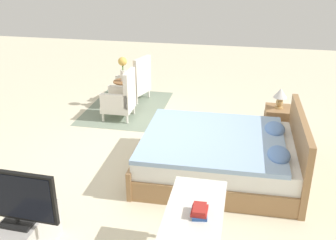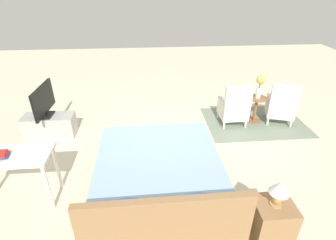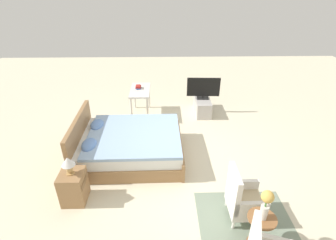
{
  "view_description": "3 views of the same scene",
  "coord_description": "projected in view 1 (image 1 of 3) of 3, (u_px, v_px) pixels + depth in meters",
  "views": [
    {
      "loc": [
        4.95,
        1.27,
        2.93
      ],
      "look_at": [
        0.22,
        0.33,
        0.82
      ],
      "focal_mm": 42.0,
      "sensor_mm": 36.0,
      "label": 1
    },
    {
      "loc": [
        0.22,
        3.84,
        2.79
      ],
      "look_at": [
        -0.1,
        0.07,
        0.71
      ],
      "focal_mm": 28.0,
      "sensor_mm": 36.0,
      "label": 2
    },
    {
      "loc": [
        -4.53,
        0.33,
        3.47
      ],
      "look_at": [
        0.29,
        0.22,
        0.79
      ],
      "focal_mm": 28.0,
      "sensor_mm": 36.0,
      "label": 3
    }
  ],
  "objects": [
    {
      "name": "ground_plane",
      "position": [
        149.0,
        163.0,
        5.85
      ],
      "size": [
        16.0,
        16.0,
        0.0
      ],
      "primitive_type": "plane",
      "color": "beige"
    },
    {
      "name": "floor_rug",
      "position": [
        127.0,
        107.0,
        7.89
      ],
      "size": [
        2.1,
        1.5,
        0.01
      ],
      "color": "gray",
      "rests_on": "ground_plane"
    },
    {
      "name": "bed",
      "position": [
        222.0,
        156.0,
        5.44
      ],
      "size": [
        1.8,
        2.19,
        0.96
      ],
      "color": "#997047",
      "rests_on": "ground_plane"
    },
    {
      "name": "armchair_by_window_left",
      "position": [
        136.0,
        82.0,
        8.18
      ],
      "size": [
        0.68,
        0.68,
        0.92
      ],
      "color": "white",
      "rests_on": "floor_rug"
    },
    {
      "name": "armchair_by_window_right",
      "position": [
        121.0,
        99.0,
        7.26
      ],
      "size": [
        0.55,
        0.55,
        0.92
      ],
      "color": "white",
      "rests_on": "floor_rug"
    },
    {
      "name": "side_table",
      "position": [
        124.0,
        91.0,
        7.76
      ],
      "size": [
        0.4,
        0.4,
        0.56
      ],
      "color": "#936038",
      "rests_on": "ground_plane"
    },
    {
      "name": "flower_vase",
      "position": [
        123.0,
        66.0,
        7.56
      ],
      "size": [
        0.17,
        0.17,
        0.48
      ],
      "color": "silver",
      "rests_on": "side_table"
    },
    {
      "name": "nightstand",
      "position": [
        277.0,
        125.0,
        6.41
      ],
      "size": [
        0.44,
        0.41,
        0.59
      ],
      "color": "#997047",
      "rests_on": "ground_plane"
    },
    {
      "name": "table_lamp",
      "position": [
        280.0,
        95.0,
        6.21
      ],
      "size": [
        0.22,
        0.22,
        0.33
      ],
      "color": "tan",
      "rests_on": "nightstand"
    },
    {
      "name": "tv_flatscreen",
      "position": [
        13.0,
        198.0,
        3.75
      ],
      "size": [
        0.21,
        0.9,
        0.6
      ],
      "color": "black",
      "rests_on": "tv_stand"
    },
    {
      "name": "vanity_desk",
      "position": [
        194.0,
        220.0,
        3.59
      ],
      "size": [
        1.04,
        0.52,
        0.77
      ],
      "color": "silver",
      "rests_on": "ground_plane"
    },
    {
      "name": "book_stack",
      "position": [
        199.0,
        211.0,
        3.45
      ],
      "size": [
        0.21,
        0.16,
        0.08
      ],
      "color": "#284C8E",
      "rests_on": "vanity_desk"
    }
  ]
}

